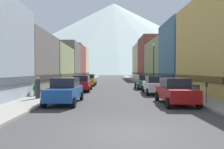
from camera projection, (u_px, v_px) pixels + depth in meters
The scene contains 25 objects.
ground_plane at pixel (129, 134), 7.22m from camera, with size 400.00×400.00×0.00m, color #3F3F3F.
sidewalk_left at pixel (83, 82), 42.12m from camera, with size 2.50×100.00×0.15m, color gray.
sidewalk_right at pixel (142, 82), 42.31m from camera, with size 2.50×100.00×0.15m, color gray.
storefront_left_1 at pixel (7, 63), 22.97m from camera, with size 9.96×9.01×6.62m.
storefront_left_2 at pixel (45, 66), 33.70m from camera, with size 8.24×11.31×6.44m.
storefront_left_3 at pixel (61, 63), 43.99m from camera, with size 7.70×8.19×8.47m.
storefront_left_4 at pixel (67, 63), 53.58m from camera, with size 8.80×10.98×9.05m.
storefront_left_5 at pixel (73, 64), 63.73m from camera, with size 9.67×8.65×9.32m.
storefront_right_2 at pixel (191, 55), 29.64m from camera, with size 7.80×8.33×9.47m.
storefront_right_3 at pixel (168, 62), 40.63m from camera, with size 7.49×13.61×8.34m.
storefront_right_4 at pixel (158, 59), 53.13m from camera, with size 9.51×10.30×11.13m.
storefront_right_5 at pixel (146, 62), 64.89m from camera, with size 7.29×13.15×10.70m.
car_left_0 at pixel (65, 91), 14.13m from camera, with size 2.11×4.42×1.78m.
car_left_1 at pixel (82, 83), 22.72m from camera, with size 2.09×4.42×1.78m.
car_left_2 at pixel (89, 80), 31.18m from camera, with size 2.09×4.41×1.78m.
car_right_0 at pixel (175, 91), 13.84m from camera, with size 2.21×4.47×1.78m.
car_right_1 at pixel (155, 85), 20.05m from camera, with size 2.21×4.46×1.78m.
car_right_2 at pixel (144, 82), 26.11m from camera, with size 2.14×4.44×1.78m.
parking_meter_near at pixel (207, 90), 13.43m from camera, with size 0.14×0.10×1.33m.
trash_bin_right at pixel (196, 91), 16.45m from camera, with size 0.59×0.59×0.98m.
potted_plant_0 at pixel (37, 89), 17.57m from camera, with size 0.70×0.70×0.97m.
pedestrian_0 at pixel (76, 80), 33.82m from camera, with size 0.36×0.36×1.54m.
pedestrian_1 at pixel (38, 88), 15.69m from camera, with size 0.36×0.36×1.66m.
streetlamp_right at pixel (154, 58), 27.51m from camera, with size 0.36×0.36×5.86m.
mountain_backdrop at pixel (114, 38), 266.48m from camera, with size 305.68×305.68×91.29m, color silver.
Camera 1 is at (-0.73, -7.18, 2.25)m, focal length 32.49 mm.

